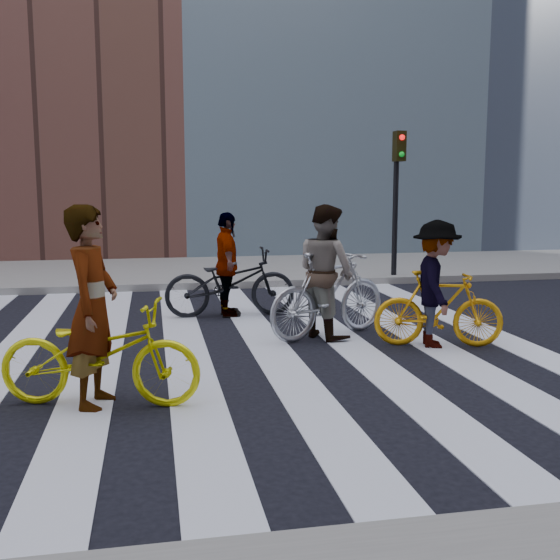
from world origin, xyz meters
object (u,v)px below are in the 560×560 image
object	(u,v)px
bike_silver_mid	(329,294)
rider_right	(436,284)
bike_yellow_left	(100,353)
rider_rear	(227,265)
bike_dark_rear	(230,283)
rider_left	(93,307)
rider_mid	(326,271)
bike_yellow_right	(439,309)
traffic_signal	(397,180)

from	to	relation	value
bike_silver_mid	rider_right	bearing A→B (deg)	-148.69
bike_yellow_left	bike_silver_mid	distance (m)	3.84
rider_right	rider_rear	xyz separation A→B (m)	(-2.49, 2.59, 0.01)
bike_dark_rear	rider_left	world-z (taller)	rider_left
bike_silver_mid	rider_right	world-z (taller)	rider_right
rider_mid	rider_right	world-z (taller)	rider_mid
bike_yellow_left	rider_rear	distance (m)	4.54
bike_dark_rear	rider_rear	distance (m)	0.30
rider_rear	bike_dark_rear	bearing A→B (deg)	-90.43
rider_left	rider_mid	bearing A→B (deg)	-36.40
bike_yellow_left	bike_yellow_right	distance (m)	4.56
rider_mid	bike_dark_rear	bearing A→B (deg)	8.39
bike_yellow_left	rider_right	bearing A→B (deg)	-54.90
rider_right	rider_rear	world-z (taller)	rider_rear
rider_right	rider_left	bearing A→B (deg)	126.20
bike_dark_rear	rider_mid	size ratio (longest dim) A/B	1.14
rider_right	rider_mid	bearing A→B (deg)	72.90
rider_right	bike_dark_rear	bearing A→B (deg)	59.04
rider_mid	bike_silver_mid	bearing A→B (deg)	-114.77
bike_yellow_left	bike_yellow_right	world-z (taller)	bike_yellow_left
rider_right	rider_rear	size ratio (longest dim) A/B	0.99
traffic_signal	bike_silver_mid	world-z (taller)	traffic_signal
bike_yellow_right	rider_right	size ratio (longest dim) A/B	1.01
traffic_signal	rider_right	bearing A→B (deg)	-106.02
bike_silver_mid	rider_right	xyz separation A→B (m)	(1.24, -0.83, 0.23)
traffic_signal	bike_yellow_left	size ratio (longest dim) A/B	1.67
traffic_signal	rider_left	bearing A→B (deg)	-128.80
bike_yellow_right	rider_mid	xyz separation A→B (m)	(-1.34, 0.83, 0.43)
bike_silver_mid	rider_left	bearing A→B (deg)	103.90
bike_yellow_left	bike_silver_mid	bearing A→B (deg)	-36.40
bike_yellow_left	rider_right	xyz separation A→B (m)	(4.22, 1.59, 0.33)
bike_yellow_right	rider_mid	distance (m)	1.64
bike_dark_rear	rider_mid	distance (m)	2.14
bike_dark_rear	rider_mid	bearing A→B (deg)	-147.27
bike_dark_rear	bike_silver_mid	bearing A→B (deg)	-146.14
traffic_signal	bike_yellow_right	size ratio (longest dim) A/B	1.94
rider_mid	bike_yellow_right	bearing A→B (deg)	-146.67
traffic_signal	rider_left	size ratio (longest dim) A/B	1.69
bike_silver_mid	rider_left	distance (m)	3.90
bike_yellow_left	rider_right	size ratio (longest dim) A/B	1.17
traffic_signal	rider_rear	bearing A→B (deg)	-142.43
bike_yellow_right	rider_left	world-z (taller)	rider_left
rider_left	rider_right	distance (m)	4.56
rider_rear	bike_yellow_left	bearing A→B (deg)	157.09
bike_silver_mid	rider_rear	size ratio (longest dim) A/B	1.19
traffic_signal	bike_yellow_left	distance (m)	9.60
traffic_signal	bike_silver_mid	size ratio (longest dim) A/B	1.62
rider_left	rider_rear	size ratio (longest dim) A/B	1.14
bike_yellow_right	rider_mid	bearing A→B (deg)	73.89
traffic_signal	rider_rear	distance (m)	5.43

